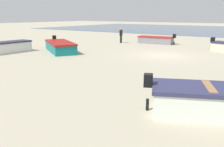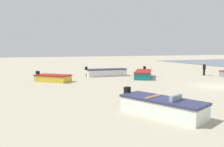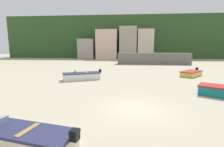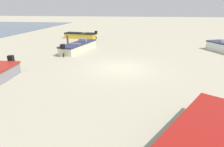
{
  "view_description": "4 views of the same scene",
  "coord_description": "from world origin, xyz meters",
  "px_view_note": "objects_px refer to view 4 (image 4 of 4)",
  "views": [
    {
      "loc": [
        -7.26,
        17.19,
        3.0
      ],
      "look_at": [
        -1.4,
        8.76,
        0.51
      ],
      "focal_mm": 38.83,
      "sensor_mm": 36.0,
      "label": 1
    },
    {
      "loc": [
        -16.22,
        16.05,
        3.43
      ],
      "look_at": [
        3.38,
        8.7,
        1.17
      ],
      "focal_mm": 37.18,
      "sensor_mm": 36.0,
      "label": 2
    },
    {
      "loc": [
        -0.56,
        -10.64,
        3.98
      ],
      "look_at": [
        -2.31,
        8.67,
        0.95
      ],
      "focal_mm": 27.19,
      "sensor_mm": 36.0,
      "label": 3
    },
    {
      "loc": [
        12.41,
        1.19,
        4.0
      ],
      "look_at": [
        2.44,
        -0.29,
        0.44
      ],
      "focal_mm": 30.02,
      "sensor_mm": 36.0,
      "label": 4
    }
  ],
  "objects_px": {
    "boat_cream_4": "(79,47)",
    "mooring_post_near_water": "(68,40)",
    "boat_teal_6": "(205,144)",
    "boat_yellow_5": "(81,35)"
  },
  "relations": [
    {
      "from": "boat_teal_6",
      "to": "mooring_post_near_water",
      "type": "distance_m",
      "value": 18.86
    },
    {
      "from": "boat_cream_4",
      "to": "mooring_post_near_water",
      "type": "bearing_deg",
      "value": 138.17
    },
    {
      "from": "boat_yellow_5",
      "to": "boat_teal_6",
      "type": "height_order",
      "value": "boat_teal_6"
    },
    {
      "from": "boat_yellow_5",
      "to": "mooring_post_near_water",
      "type": "relative_size",
      "value": 4.59
    },
    {
      "from": "boat_teal_6",
      "to": "mooring_post_near_water",
      "type": "relative_size",
      "value": 5.04
    },
    {
      "from": "boat_cream_4",
      "to": "mooring_post_near_water",
      "type": "height_order",
      "value": "boat_cream_4"
    },
    {
      "from": "boat_cream_4",
      "to": "boat_teal_6",
      "type": "xyz_separation_m",
      "value": [
        12.79,
        7.79,
        0.01
      ]
    },
    {
      "from": "boat_cream_4",
      "to": "mooring_post_near_water",
      "type": "distance_m",
      "value": 3.9
    },
    {
      "from": "boat_yellow_5",
      "to": "mooring_post_near_water",
      "type": "distance_m",
      "value": 4.58
    },
    {
      "from": "boat_cream_4",
      "to": "boat_teal_6",
      "type": "relative_size",
      "value": 1.05
    }
  ]
}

